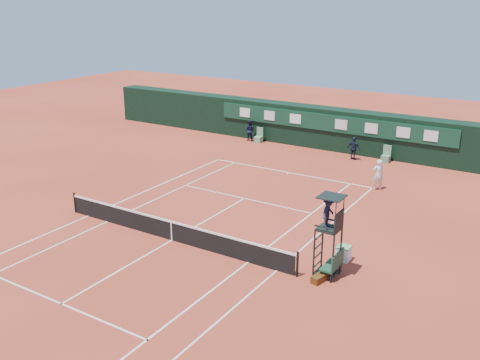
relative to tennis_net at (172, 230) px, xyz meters
name	(u,v)px	position (x,y,z in m)	size (l,w,h in m)	color
ground	(172,240)	(0.00, 0.00, -0.51)	(90.00, 90.00, 0.00)	#AF4029
court_lines	(172,240)	(0.00, 0.00, -0.50)	(11.05, 23.85, 0.01)	white
tennis_net	(172,230)	(0.00, 0.00, 0.00)	(12.90, 0.10, 1.10)	black
back_wall	(332,129)	(0.00, 18.74, 1.00)	(40.00, 1.65, 3.00)	black
linesman_chair_left	(259,138)	(-5.50, 17.48, -0.19)	(0.55, 0.50, 1.15)	#5F926E
linesman_chair_right	(386,157)	(4.50, 17.48, -0.19)	(0.55, 0.50, 1.15)	#558361
umpire_chair	(329,219)	(7.34, 0.73, 1.95)	(0.96, 0.95, 3.42)	black
player_bench	(334,263)	(7.63, 0.78, 0.09)	(0.56, 1.20, 1.10)	#1A4227
tennis_bag	(320,278)	(7.33, 0.12, -0.36)	(0.34, 0.77, 0.29)	black
cooler	(344,253)	(7.45, 2.33, -0.18)	(0.57, 0.57, 0.65)	white
tennis_ball	(275,182)	(0.18, 9.69, -0.48)	(0.07, 0.07, 0.07)	#E1EC37
player	(378,175)	(5.78, 11.79, 0.40)	(0.66, 0.44, 1.82)	white
ball_kid_left	(250,130)	(-6.33, 17.51, 0.31)	(0.80, 0.62, 1.64)	black
ball_kid_right	(354,148)	(2.43, 16.83, 0.30)	(0.94, 0.39, 1.61)	black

